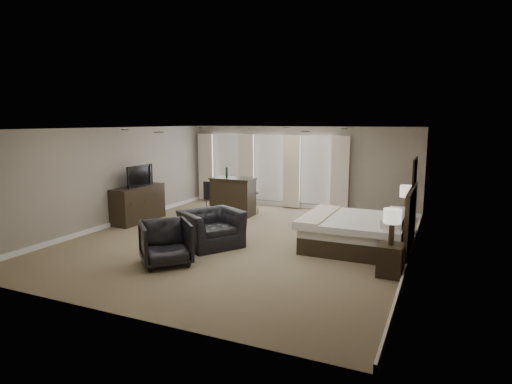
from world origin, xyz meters
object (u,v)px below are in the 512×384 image
at_px(nightstand_near, 390,260).
at_px(armchair_far, 166,241).
at_px(armchair_near, 211,222).
at_px(tv, 138,184).
at_px(bar_counter, 233,196).
at_px(dresser, 138,204).
at_px(bar_stool_left, 211,195).
at_px(bar_stool_right, 253,203).
at_px(lamp_near, 392,227).
at_px(nightstand_far, 405,225).
at_px(desk_chair, 213,197).
at_px(bed, 357,217).
at_px(lamp_far, 407,200).

bearing_deg(nightstand_near, armchair_far, -164.00).
bearing_deg(armchair_near, tv, 100.40).
xyz_separation_m(tv, bar_counter, (2.01, 1.82, -0.50)).
distance_m(dresser, bar_stool_left, 2.76).
xyz_separation_m(dresser, armchair_far, (2.87, -2.70, -0.02)).
distance_m(bar_stool_left, bar_stool_right, 1.82).
bearing_deg(bar_stool_right, lamp_near, -40.13).
xyz_separation_m(tv, armchair_near, (3.06, -1.27, -0.52)).
bearing_deg(dresser, nightstand_far, 11.13).
bearing_deg(nightstand_far, desk_chair, 174.56).
height_order(bed, armchair_far, bed).
height_order(tv, desk_chair, tv).
height_order(dresser, bar_counter, bar_counter).
relative_size(bar_counter, desk_chair, 1.32).
bearing_deg(dresser, lamp_far, 11.13).
bearing_deg(armchair_near, bar_counter, 51.53).
height_order(tv, armchair_far, tv).
relative_size(dresser, armchair_near, 1.38).
bearing_deg(dresser, armchair_near, -22.49).
height_order(lamp_far, bar_counter, lamp_far).
height_order(lamp_near, armchair_far, lamp_near).
height_order(dresser, bar_stool_right, dresser).
xyz_separation_m(bed, bar_stool_right, (-3.51, 2.26, -0.37)).
bearing_deg(bed, bar_counter, 154.54).
relative_size(tv, armchair_near, 0.82).
height_order(dresser, desk_chair, dresser).
xyz_separation_m(nightstand_near, lamp_far, (0.00, 2.90, 0.61)).
xyz_separation_m(bed, dresser, (-6.03, 0.09, -0.21)).
bearing_deg(lamp_near, bar_stool_right, 139.87).
bearing_deg(nightstand_far, tv, -168.87).
relative_size(nightstand_near, lamp_far, 0.83).
bearing_deg(lamp_far, bed, -121.54).
bearing_deg(nightstand_near, bar_counter, 145.58).
height_order(tv, bar_counter, tv).
bearing_deg(bar_counter, lamp_far, -5.38).
distance_m(nightstand_far, armchair_far, 5.74).
height_order(bar_stool_left, bar_stool_right, bar_stool_left).
bearing_deg(bar_stool_right, bed, -32.76).
distance_m(bed, nightstand_far, 1.75).
height_order(bed, armchair_near, bed).
xyz_separation_m(tv, bar_stool_right, (2.52, 2.17, -0.72)).
height_order(lamp_far, tv, lamp_far).
height_order(dresser, armchair_near, armchair_near).
distance_m(lamp_near, dresser, 7.10).
height_order(nightstand_far, bar_stool_left, bar_stool_left).
bearing_deg(bar_counter, armchair_far, -79.30).
relative_size(lamp_near, armchair_far, 0.69).
relative_size(nightstand_far, lamp_far, 0.79).
bearing_deg(bar_stool_right, armchair_far, -85.91).
height_order(tv, bar_stool_left, tv).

